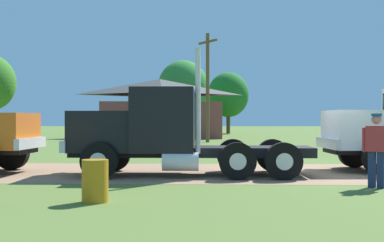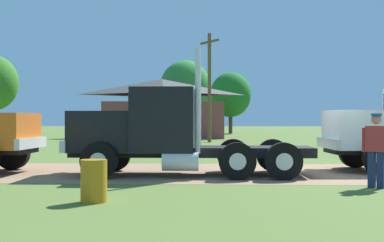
{
  "view_description": "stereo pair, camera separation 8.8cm",
  "coord_description": "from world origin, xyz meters",
  "px_view_note": "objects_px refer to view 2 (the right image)",
  "views": [
    {
      "loc": [
        -3.37,
        -15.8,
        1.66
      ],
      "look_at": [
        -3.9,
        -1.14,
        1.6
      ],
      "focal_mm": 47.65,
      "sensor_mm": 36.0,
      "label": 1
    },
    {
      "loc": [
        -3.28,
        -15.8,
        1.66
      ],
      "look_at": [
        -3.9,
        -1.14,
        1.6
      ],
      "focal_mm": 47.65,
      "sensor_mm": 36.0,
      "label": 2
    }
  ],
  "objects_px": {
    "steel_barrel": "(94,181)",
    "utility_pole_far": "(209,84)",
    "visitor_by_barrel": "(376,147)",
    "truck_foreground_white": "(159,133)",
    "shed_building": "(162,109)"
  },
  "relations": [
    {
      "from": "utility_pole_far",
      "to": "shed_building",
      "type": "bearing_deg",
      "value": 116.72
    },
    {
      "from": "visitor_by_barrel",
      "to": "shed_building",
      "type": "height_order",
      "value": "shed_building"
    },
    {
      "from": "truck_foreground_white",
      "to": "visitor_by_barrel",
      "type": "distance_m",
      "value": 6.11
    },
    {
      "from": "visitor_by_barrel",
      "to": "steel_barrel",
      "type": "distance_m",
      "value": 6.74
    },
    {
      "from": "truck_foreground_white",
      "to": "steel_barrel",
      "type": "relative_size",
      "value": 8.46
    },
    {
      "from": "truck_foreground_white",
      "to": "shed_building",
      "type": "height_order",
      "value": "shed_building"
    },
    {
      "from": "steel_barrel",
      "to": "shed_building",
      "type": "height_order",
      "value": "shed_building"
    },
    {
      "from": "steel_barrel",
      "to": "utility_pole_far",
      "type": "bearing_deg",
      "value": 85.41
    },
    {
      "from": "truck_foreground_white",
      "to": "utility_pole_far",
      "type": "distance_m",
      "value": 21.35
    },
    {
      "from": "visitor_by_barrel",
      "to": "utility_pole_far",
      "type": "distance_m",
      "value": 24.27
    },
    {
      "from": "truck_foreground_white",
      "to": "steel_barrel",
      "type": "bearing_deg",
      "value": -98.83
    },
    {
      "from": "shed_building",
      "to": "utility_pole_far",
      "type": "relative_size",
      "value": 1.47
    },
    {
      "from": "visitor_by_barrel",
      "to": "steel_barrel",
      "type": "bearing_deg",
      "value": -159.62
    },
    {
      "from": "shed_building",
      "to": "utility_pole_far",
      "type": "height_order",
      "value": "utility_pole_far"
    },
    {
      "from": "truck_foreground_white",
      "to": "visitor_by_barrel",
      "type": "bearing_deg",
      "value": -25.1
    }
  ]
}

